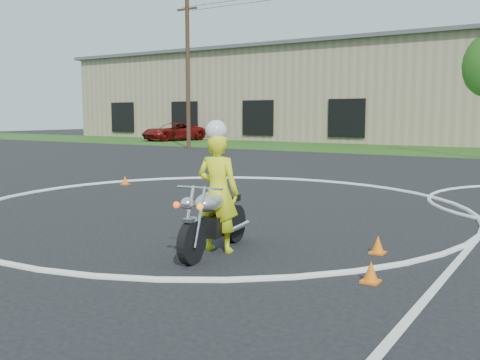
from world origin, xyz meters
The scene contains 7 objects.
ground centered at (0.00, 0.00, 0.00)m, with size 120.00×120.00×0.00m, color black.
grass_strip centered at (0.00, 27.00, 0.01)m, with size 120.00×10.00×0.02m, color #1E4714.
course_markings centered at (2.17, 4.35, 0.01)m, with size 19.05×19.05×0.12m.
primary_motorcycle centered at (2.48, -0.68, 0.57)m, with size 0.78×2.24×1.18m.
rider_primary_grp centered at (2.47, -0.55, 1.06)m, with size 0.79×0.58×2.19m.
pickup_grp centered at (-22.63, 28.60, 0.79)m, with size 4.13×6.17×1.57m.
warehouse centered at (-18.00, 39.99, 4.16)m, with size 41.00×17.00×8.30m.
Camera 1 is at (7.50, -7.74, 2.28)m, focal length 40.00 mm.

